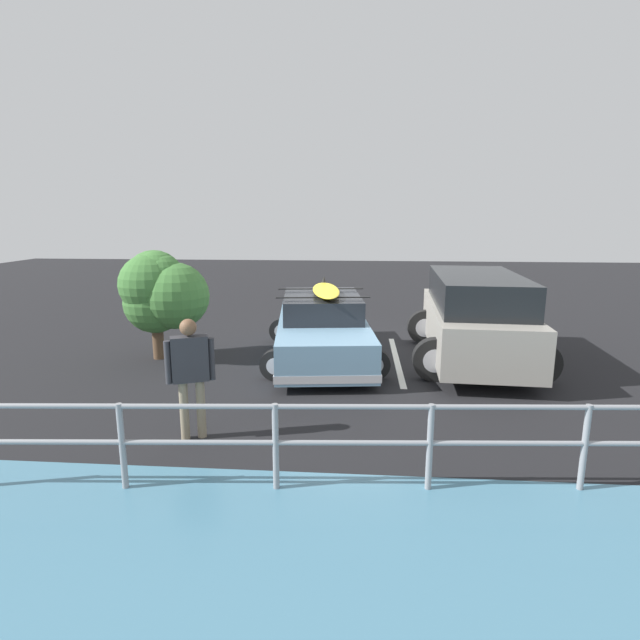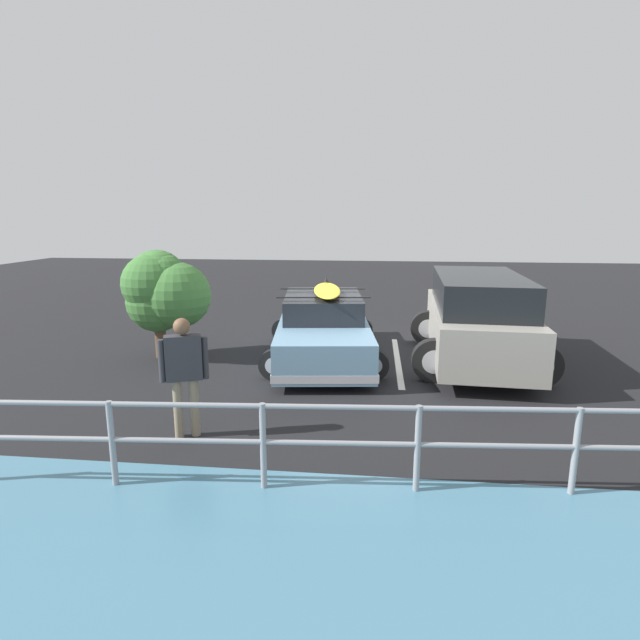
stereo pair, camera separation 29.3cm
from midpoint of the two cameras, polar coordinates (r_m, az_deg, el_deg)
ground_plane at (r=11.24m, az=3.88°, el=-3.44°), size 44.00×44.00×0.02m
parking_stripe at (r=10.54m, az=9.64°, el=-4.57°), size 0.12×3.59×0.00m
sedan_car at (r=10.44m, az=1.17°, el=-0.99°), size 2.69×4.66×1.61m
suv_car at (r=10.57m, az=18.26°, el=0.24°), size 2.74×4.74×1.80m
person_bystander at (r=6.85m, az=-14.10°, el=-5.20°), size 0.60×0.35×1.65m
railing_fence at (r=5.53m, az=3.86°, el=-12.79°), size 8.44×0.67×0.99m
bush_near_left at (r=10.72m, az=-16.74°, el=3.44°), size 1.79×1.46×2.27m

